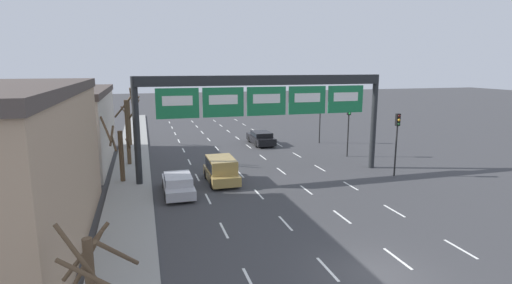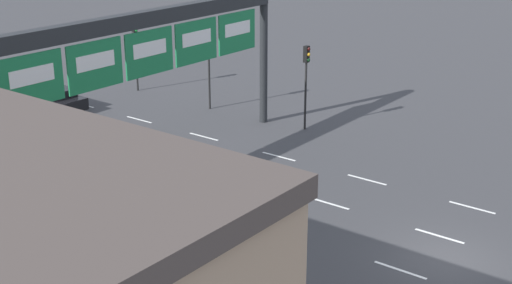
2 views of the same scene
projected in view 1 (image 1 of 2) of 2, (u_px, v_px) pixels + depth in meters
ground_plane at (377, 276)px, 15.77m from camera, size 220.00×220.00×0.00m
lane_dashes at (271, 181)px, 28.52m from camera, size 10.02×67.00×0.01m
sign_gantry at (265, 95)px, 28.77m from camera, size 18.54×0.70×7.47m
building_far at (38, 128)px, 32.36m from camera, size 10.99×14.67×6.30m
car_black at (261, 137)px, 41.72m from camera, size 1.95×4.78×1.37m
suv_gold at (221, 169)px, 28.14m from camera, size 1.98×4.23×1.78m
car_silver at (178, 183)px, 25.62m from camera, size 1.84×4.64×1.31m
traffic_light_near_gantry at (320, 111)px, 41.99m from camera, size 0.30×0.35×4.80m
traffic_light_mid_block at (397, 132)px, 29.35m from camera, size 0.30×0.35×4.70m
traffic_light_far_end at (349, 120)px, 35.70m from camera, size 0.30×0.35×4.70m
tree_bare_second at (130, 119)px, 40.49m from camera, size 1.95×1.95×4.99m
tree_bare_third at (119, 151)px, 27.68m from camera, size 1.96×1.99×4.58m
tree_bare_furthest at (128, 126)px, 32.51m from camera, size 1.87×1.61×6.29m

